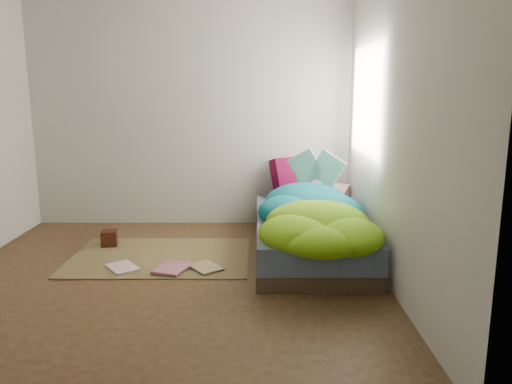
# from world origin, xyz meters

# --- Properties ---
(ground) EXTENTS (3.50, 3.50, 0.00)m
(ground) POSITION_xyz_m (0.00, 0.00, 0.00)
(ground) COLOR #3D2417
(ground) RESTS_ON ground
(room_walls) EXTENTS (3.54, 3.54, 2.62)m
(room_walls) POSITION_xyz_m (0.01, 0.01, 1.63)
(room_walls) COLOR beige
(room_walls) RESTS_ON ground
(bed) EXTENTS (1.00, 2.00, 0.34)m
(bed) POSITION_xyz_m (1.22, 0.72, 0.17)
(bed) COLOR #3A2F1F
(bed) RESTS_ON ground
(duvet) EXTENTS (0.96, 1.84, 0.34)m
(duvet) POSITION_xyz_m (1.22, 0.50, 0.51)
(duvet) COLOR #06546A
(duvet) RESTS_ON bed
(rug) EXTENTS (1.60, 1.10, 0.01)m
(rug) POSITION_xyz_m (-0.15, 0.55, 0.01)
(rug) COLOR brown
(rug) RESTS_ON ground
(pillow_floral) EXTENTS (0.65, 0.53, 0.13)m
(pillow_floral) POSITION_xyz_m (1.42, 1.49, 0.40)
(pillow_floral) COLOR beige
(pillow_floral) RESTS_ON bed
(pillow_magenta) EXTENTS (0.43, 0.33, 0.42)m
(pillow_magenta) POSITION_xyz_m (1.10, 1.63, 0.55)
(pillow_magenta) COLOR #470423
(pillow_magenta) RESTS_ON bed
(open_book) EXTENTS (0.47, 0.29, 0.29)m
(open_book) POSITION_xyz_m (1.32, 1.16, 0.82)
(open_book) COLOR green
(open_book) RESTS_ON duvet
(wooden_box) EXTENTS (0.17, 0.17, 0.15)m
(wooden_box) POSITION_xyz_m (-0.70, 0.87, 0.09)
(wooden_box) COLOR #37150C
(wooden_box) RESTS_ON rug
(floor_book_a) EXTENTS (0.33, 0.35, 0.02)m
(floor_book_a) POSITION_xyz_m (-0.49, 0.16, 0.02)
(floor_book_a) COLOR white
(floor_book_a) RESTS_ON rug
(floor_book_b) EXTENTS (0.33, 0.38, 0.03)m
(floor_book_b) POSITION_xyz_m (-0.09, 0.24, 0.03)
(floor_book_b) COLOR pink
(floor_book_b) RESTS_ON rug
(floor_book_c) EXTENTS (0.33, 0.35, 0.02)m
(floor_book_c) POSITION_xyz_m (0.21, 0.16, 0.02)
(floor_book_c) COLOR tan
(floor_book_c) RESTS_ON rug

